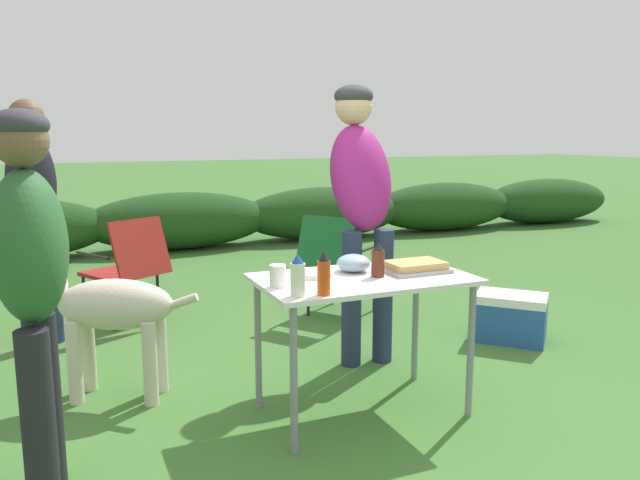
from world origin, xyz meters
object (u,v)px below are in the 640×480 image
Objects in this scene: bbq_sauce_bottle at (378,261)px; camp_chair_green_behind_table at (128,264)px; plate_stack at (314,274)px; hot_sauce_bottle at (324,274)px; food_tray at (415,267)px; standing_person_in_navy_coat at (31,271)px; standing_person_with_beanie at (361,190)px; dog at (105,310)px; cooler_box at (511,317)px; standing_person_in_gray_fleece at (33,198)px; camp_chair_near_hedge at (335,260)px; mayo_bottle at (298,276)px; mixing_bowl at (354,263)px; folding_table at (363,291)px; paper_cup_stack at (278,276)px.

camp_chair_green_behind_table is at bearing 115.46° from bbq_sauce_bottle.
hot_sauce_bottle is at bearing -105.66° from plate_stack.
food_tray is 1.87m from standing_person_in_navy_coat.
bbq_sauce_bottle is 0.88m from standing_person_with_beanie.
cooler_box is at bearing -66.84° from dog.
hot_sauce_bottle is at bearing -83.24° from standing_person_in_gray_fleece.
hot_sauce_bottle is 0.11× the size of standing_person_with_beanie.
dog is 2.75m from cooler_box.
standing_person_in_gray_fleece reaches higher than dog.
camp_chair_near_hedge is (0.92, 1.90, -0.37)m from hot_sauce_bottle.
mayo_bottle reaches higher than plate_stack.
mixing_bowl is at bearing 156.40° from food_tray.
folding_table is at bearing 156.91° from bbq_sauce_bottle.
standing_person_with_beanie is 2.22m from standing_person_in_gray_fleece.
plate_stack is 1.76m from camp_chair_near_hedge.
camp_chair_near_hedge is 1.41m from cooler_box.
hot_sauce_bottle reaches higher than cooler_box.
standing_person_in_gray_fleece reaches higher than camp_chair_near_hedge.
standing_person_in_gray_fleece is (-1.58, 1.69, 0.25)m from mixing_bowl.
bbq_sauce_bottle is at bearing -174.32° from food_tray.
mixing_bowl is 0.12× the size of standing_person_in_navy_coat.
camp_chair_near_hedge is at bearing -28.88° from standing_person_in_gray_fleece.
dog is at bearing -175.10° from standing_person_with_beanie.
standing_person_in_gray_fleece reaches higher than camp_chair_green_behind_table.
mayo_bottle is 0.13× the size of standing_person_in_navy_coat.
hot_sauce_bottle reaches higher than mayo_bottle.
standing_person_with_beanie reaches higher than mixing_bowl.
camp_chair_green_behind_table is (-0.96, 2.12, -0.20)m from folding_table.
hot_sauce_bottle reaches higher than bbq_sauce_bottle.
standing_person_with_beanie is (0.59, 0.64, 0.36)m from plate_stack.
mixing_bowl is 1.67× the size of paper_cup_stack.
standing_person_with_beanie is 1.14× the size of standing_person_in_navy_coat.
plate_stack is 1.00× the size of hot_sauce_bottle.
folding_table is 0.70× the size of standing_person_in_navy_coat.
camp_chair_green_behind_table is (-0.50, 2.35, -0.37)m from mayo_bottle.
cooler_box is (1.50, 0.49, -0.62)m from mixing_bowl.
dog reaches higher than folding_table.
paper_cup_stack is (-0.48, -0.15, 0.01)m from mixing_bowl.
hot_sauce_bottle is 2.14m from camp_chair_near_hedge.
hot_sauce_bottle is at bearing -11.98° from mayo_bottle.
plate_stack is 1.88× the size of paper_cup_stack.
folding_table is 0.62× the size of standing_person_with_beanie.
hot_sauce_bottle reaches higher than paper_cup_stack.
standing_person_in_navy_coat is (-1.54, -0.20, 0.29)m from folding_table.
cooler_box is at bearing -68.76° from standing_person_in_navy_coat.
mixing_bowl is 0.19× the size of dog.
standing_person_in_navy_coat is at bearing -133.23° from camp_chair_green_behind_table.
camp_chair_green_behind_table is at bearing -7.97° from standing_person_in_navy_coat.
paper_cup_stack is at bearing -74.55° from standing_person_in_navy_coat.
bbq_sauce_bottle is (0.40, 0.23, -0.01)m from hot_sauce_bottle.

